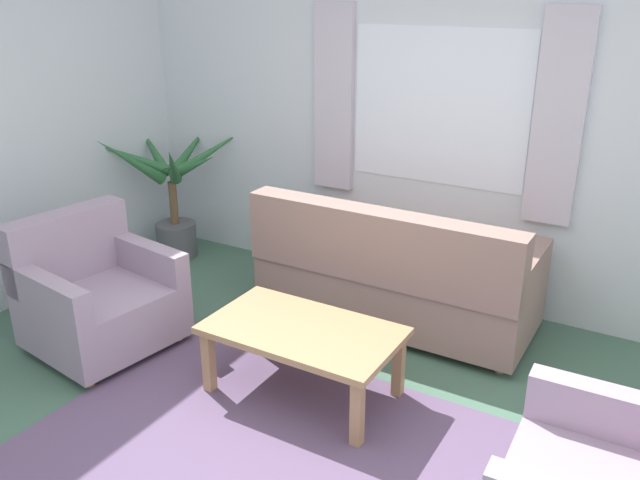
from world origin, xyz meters
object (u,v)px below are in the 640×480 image
object	(u,v)px
armchair_left	(96,296)
coffee_table	(303,336)
potted_plant	(172,195)
couch	(393,276)

from	to	relation	value
armchair_left	coffee_table	bearing A→B (deg)	-74.27
armchair_left	coffee_table	world-z (taller)	armchair_left
coffee_table	potted_plant	distance (m)	2.44
couch	armchair_left	size ratio (longest dim) A/B	2.00
coffee_table	potted_plant	world-z (taller)	potted_plant
couch	coffee_table	bearing A→B (deg)	85.28
couch	armchair_left	xyz separation A→B (m)	(-1.57, -1.25, -0.01)
armchair_left	potted_plant	size ratio (longest dim) A/B	0.74
couch	potted_plant	xyz separation A→B (m)	(-2.18, 0.19, 0.20)
armchair_left	potted_plant	distance (m)	1.58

